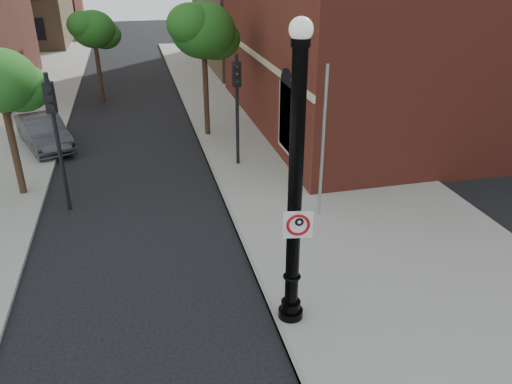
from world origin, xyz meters
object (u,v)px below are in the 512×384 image
object	(u,v)px
lamppost	(295,201)
parked_car	(44,132)
no_parking_sign	(298,224)
traffic_signal_right	(237,93)
traffic_signal_left	(54,121)

from	to	relation	value
lamppost	parked_car	distance (m)	15.43
lamppost	no_parking_sign	size ratio (longest dim) A/B	10.68
lamppost	traffic_signal_right	world-z (taller)	lamppost
no_parking_sign	traffic_signal_left	bearing A→B (deg)	137.80
no_parking_sign	parked_car	world-z (taller)	no_parking_sign
parked_car	traffic_signal_left	world-z (taller)	traffic_signal_left
lamppost	traffic_signal_right	distance (m)	9.48
traffic_signal_right	parked_car	bearing A→B (deg)	138.33
no_parking_sign	traffic_signal_right	bearing A→B (deg)	96.22
traffic_signal_left	no_parking_sign	bearing A→B (deg)	-45.40
lamppost	traffic_signal_left	bearing A→B (deg)	127.78
lamppost	no_parking_sign	world-z (taller)	lamppost
parked_car	traffic_signal_left	distance (m)	7.04
traffic_signal_left	parked_car	bearing A→B (deg)	110.59
lamppost	traffic_signal_left	distance (m)	8.95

